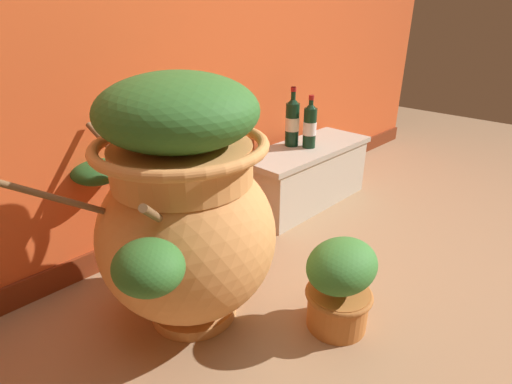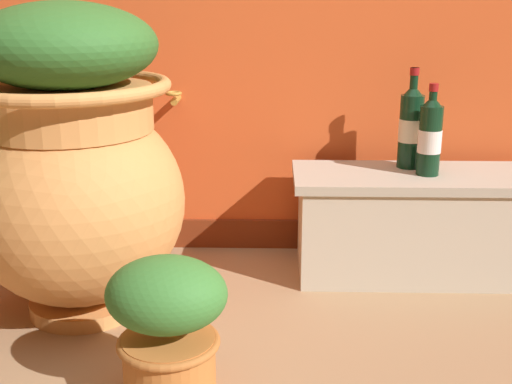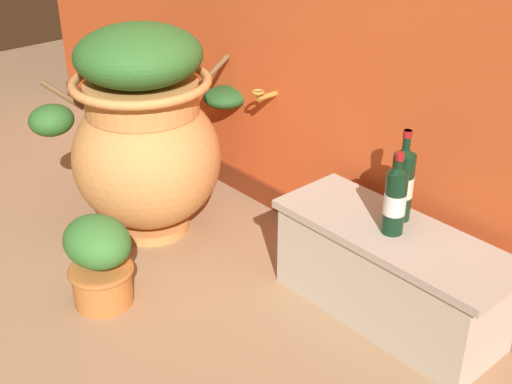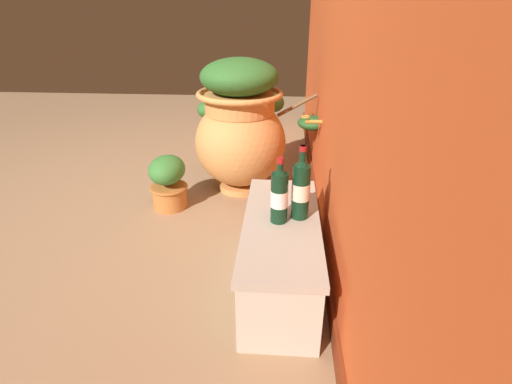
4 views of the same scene
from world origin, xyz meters
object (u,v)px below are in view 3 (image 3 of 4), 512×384
(wine_bottle_middle, at_px, (395,198))
(potted_shrub, at_px, (99,259))
(terracotta_urn, at_px, (145,133))
(wine_bottle_left, at_px, (402,181))

(wine_bottle_middle, height_order, potted_shrub, wine_bottle_middle)
(terracotta_urn, relative_size, potted_shrub, 2.72)
(terracotta_urn, height_order, wine_bottle_left, terracotta_urn)
(wine_bottle_left, distance_m, potted_shrub, 1.10)
(terracotta_urn, distance_m, potted_shrub, 0.61)
(terracotta_urn, xyz_separation_m, wine_bottle_middle, (1.07, 0.28, 0.03))
(potted_shrub, bearing_deg, wine_bottle_left, 49.20)
(wine_bottle_left, height_order, wine_bottle_middle, wine_bottle_left)
(terracotta_urn, distance_m, wine_bottle_middle, 1.10)
(wine_bottle_left, xyz_separation_m, potted_shrub, (-0.69, -0.80, -0.31))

